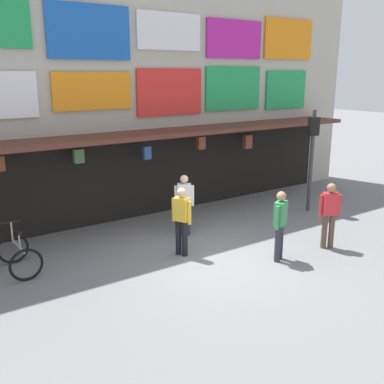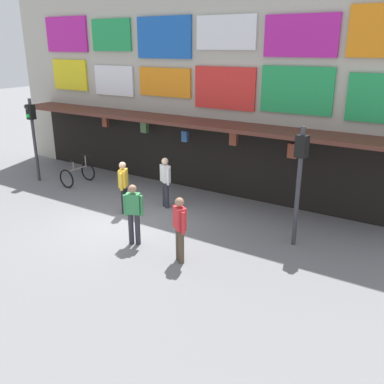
{
  "view_description": "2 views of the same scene",
  "coord_description": "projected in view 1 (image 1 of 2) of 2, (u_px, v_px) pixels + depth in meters",
  "views": [
    {
      "loc": [
        -5.96,
        -7.75,
        4.28
      ],
      "look_at": [
        0.05,
        1.05,
        1.42
      ],
      "focal_mm": 41.57,
      "sensor_mm": 36.0,
      "label": 1
    },
    {
      "loc": [
        8.05,
        -8.65,
        5.09
      ],
      "look_at": [
        1.94,
        0.85,
        1.11
      ],
      "focal_mm": 39.27,
      "sensor_mm": 36.0,
      "label": 2
    }
  ],
  "objects": [
    {
      "name": "traffic_light_far",
      "position": [
        312.0,
        144.0,
        13.75
      ],
      "size": [
        0.32,
        0.35,
        3.2
      ],
      "color": "#38383D",
      "rests_on": "ground"
    },
    {
      "name": "pedestrian_in_white",
      "position": [
        329.0,
        212.0,
        11.0
      ],
      "size": [
        0.46,
        0.38,
        1.68
      ],
      "color": "brown",
      "rests_on": "ground"
    },
    {
      "name": "pedestrian_in_green",
      "position": [
        280.0,
        222.0,
        10.26
      ],
      "size": [
        0.49,
        0.36,
        1.68
      ],
      "color": "#2D2D38",
      "rests_on": "ground"
    },
    {
      "name": "pedestrian_in_purple",
      "position": [
        184.0,
        202.0,
        11.89
      ],
      "size": [
        0.47,
        0.37,
        1.68
      ],
      "color": "#2D2D38",
      "rests_on": "ground"
    },
    {
      "name": "bicycle_parked",
      "position": [
        19.0,
        255.0,
        9.81
      ],
      "size": [
        0.74,
        1.17,
        1.05
      ],
      "color": "black",
      "rests_on": "ground"
    },
    {
      "name": "pedestrian_in_yellow",
      "position": [
        181.0,
        218.0,
        10.56
      ],
      "size": [
        0.35,
        0.49,
        1.68
      ],
      "color": "black",
      "rests_on": "ground"
    },
    {
      "name": "ground_plane",
      "position": [
        215.0,
        259.0,
        10.53
      ],
      "size": [
        80.0,
        80.0,
        0.0
      ],
      "primitive_type": "plane",
      "color": "slate"
    },
    {
      "name": "shopfront",
      "position": [
        124.0,
        84.0,
        13.15
      ],
      "size": [
        18.0,
        2.6,
        8.0
      ],
      "color": "#B2AD9E",
      "rests_on": "ground"
    }
  ]
}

